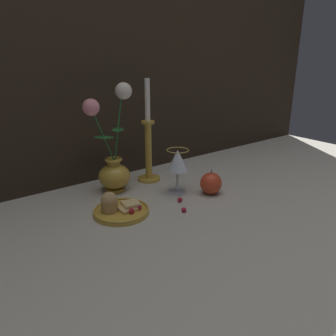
# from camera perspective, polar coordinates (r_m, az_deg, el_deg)

# --- Properties ---
(ground_plane) EXTENTS (2.40, 2.40, 0.00)m
(ground_plane) POSITION_cam_1_polar(r_m,az_deg,el_deg) (1.11, -2.64, -5.50)
(ground_plane) COLOR #B7B2A3
(ground_plane) RESTS_ON ground
(wall_back) EXTENTS (2.40, 0.04, 1.20)m
(wall_back) POSITION_cam_1_polar(r_m,az_deg,el_deg) (1.28, -11.59, 24.91)
(wall_back) COLOR #2D2319
(wall_back) RESTS_ON ground_plane
(vase) EXTENTS (0.17, 0.11, 0.38)m
(vase) POSITION_cam_1_polar(r_m,az_deg,el_deg) (1.16, -9.54, 1.41)
(vase) COLOR gold
(vase) RESTS_ON ground_plane
(plate_with_pastries) EXTENTS (0.17, 0.17, 0.07)m
(plate_with_pastries) POSITION_cam_1_polar(r_m,az_deg,el_deg) (1.02, -8.61, -6.91)
(plate_with_pastries) COLOR gold
(plate_with_pastries) RESTS_ON ground_plane
(wine_glass) EXTENTS (0.08, 0.08, 0.16)m
(wine_glass) POSITION_cam_1_polar(r_m,az_deg,el_deg) (1.13, 1.79, 1.02)
(wine_glass) COLOR silver
(wine_glass) RESTS_ON ground_plane
(candlestick) EXTENTS (0.09, 0.09, 0.39)m
(candlestick) POSITION_cam_1_polar(r_m,az_deg,el_deg) (1.24, -3.44, 3.69)
(candlestick) COLOR gold
(candlestick) RESTS_ON ground_plane
(apple_beside_vase) EXTENTS (0.08, 0.08, 0.09)m
(apple_beside_vase) POSITION_cam_1_polar(r_m,az_deg,el_deg) (1.15, 7.48, -2.66)
(apple_beside_vase) COLOR #D14223
(apple_beside_vase) RESTS_ON ground_plane
(berry_near_plate) EXTENTS (0.02, 0.02, 0.02)m
(berry_near_plate) POSITION_cam_1_polar(r_m,az_deg,el_deg) (1.09, 2.10, -5.54)
(berry_near_plate) COLOR #AD192D
(berry_near_plate) RESTS_ON ground_plane
(berry_front_center) EXTENTS (0.01, 0.01, 0.01)m
(berry_front_center) POSITION_cam_1_polar(r_m,az_deg,el_deg) (1.24, 6.27, -2.58)
(berry_front_center) COLOR #AD192D
(berry_front_center) RESTS_ON ground_plane
(berry_by_glass_stem) EXTENTS (0.02, 0.02, 0.02)m
(berry_by_glass_stem) POSITION_cam_1_polar(r_m,az_deg,el_deg) (1.02, 2.78, -7.29)
(berry_by_glass_stem) COLOR #AD192D
(berry_by_glass_stem) RESTS_ON ground_plane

